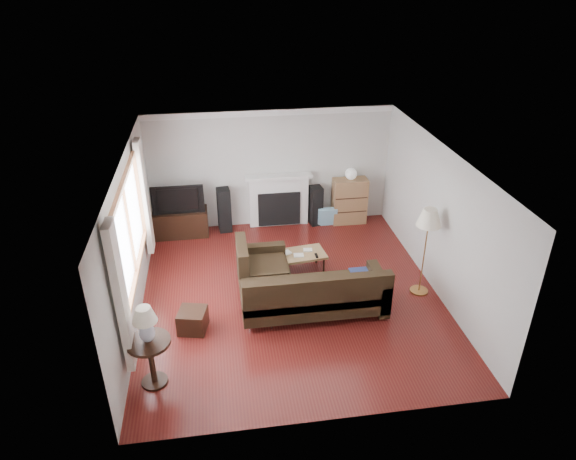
{
  "coord_description": "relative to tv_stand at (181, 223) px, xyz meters",
  "views": [
    {
      "loc": [
        -1.12,
        -7.18,
        5.14
      ],
      "look_at": [
        0.0,
        0.3,
        1.1
      ],
      "focal_mm": 32.0,
      "sensor_mm": 36.0,
      "label": 1
    }
  ],
  "objects": [
    {
      "name": "floor_lamp",
      "position": [
        4.14,
        -2.71,
        0.52
      ],
      "size": [
        0.48,
        0.48,
        1.59
      ],
      "primitive_type": "cube",
      "rotation": [
        0.0,
        0.0,
        -0.18
      ],
      "color": "#AF793C",
      "rests_on": "ground"
    },
    {
      "name": "coffee_table",
      "position": [
        2.16,
        -1.77,
        -0.08
      ],
      "size": [
        1.05,
        0.66,
        0.38
      ],
      "primitive_type": "cube",
      "rotation": [
        0.0,
        0.0,
        0.13
      ],
      "color": "olive",
      "rests_on": "ground"
    },
    {
      "name": "room",
      "position": [
        1.92,
        -2.47,
        0.97
      ],
      "size": [
        5.1,
        5.6,
        2.54
      ],
      "color": "#591713",
      "rests_on": "ground"
    },
    {
      "name": "tv_stand",
      "position": [
        0.0,
        0.0,
        0.0
      ],
      "size": [
        1.1,
        0.5,
        0.55
      ],
      "primitive_type": "cube",
      "color": "black",
      "rests_on": "ground"
    },
    {
      "name": "speaker_left",
      "position": [
        0.91,
        0.08,
        0.19
      ],
      "size": [
        0.29,
        0.34,
        0.94
      ],
      "primitive_type": "cube",
      "rotation": [
        0.0,
        0.0,
        0.1
      ],
      "color": "black",
      "rests_on": "ground"
    },
    {
      "name": "window",
      "position": [
        -0.53,
        -2.67,
        1.27
      ],
      "size": [
        0.12,
        2.74,
        1.54
      ],
      "primitive_type": "cube",
      "color": "brown",
      "rests_on": "room"
    },
    {
      "name": "fireplace",
      "position": [
        2.07,
        0.17,
        0.3
      ],
      "size": [
        1.4,
        0.26,
        1.15
      ],
      "primitive_type": "cube",
      "color": "white",
      "rests_on": "room"
    },
    {
      "name": "sectional_sofa",
      "position": [
        2.21,
        -3.0,
        0.13
      ],
      "size": [
        2.52,
        1.84,
        0.81
      ],
      "primitive_type": "cube",
      "color": "black",
      "rests_on": "ground"
    },
    {
      "name": "footstool",
      "position": [
        0.28,
        -3.17,
        -0.1
      ],
      "size": [
        0.5,
        0.5,
        0.35
      ],
      "primitive_type": "cube",
      "rotation": [
        0.0,
        0.0,
        -0.23
      ],
      "color": "black",
      "rests_on": "ground"
    },
    {
      "name": "curtain_near",
      "position": [
        -0.48,
        -4.19,
        1.12
      ],
      "size": [
        0.1,
        0.35,
        2.1
      ],
      "primitive_type": "cube",
      "color": "silver",
      "rests_on": "room"
    },
    {
      "name": "globe_lamp",
      "position": [
        3.59,
        0.06,
        0.85
      ],
      "size": [
        0.25,
        0.25,
        0.25
      ],
      "primitive_type": "sphere",
      "color": "white",
      "rests_on": "bookshelf"
    },
    {
      "name": "television",
      "position": [
        0.0,
        0.0,
        0.57
      ],
      "size": [
        1.04,
        0.14,
        0.6
      ],
      "primitive_type": "imported",
      "color": "black",
      "rests_on": "tv_stand"
    },
    {
      "name": "table_lamp",
      "position": [
        -0.23,
        -4.24,
        0.71
      ],
      "size": [
        0.32,
        0.32,
        0.52
      ],
      "primitive_type": "cube",
      "color": "silver",
      "rests_on": "side_table"
    },
    {
      "name": "speaker_right",
      "position": [
        2.86,
        0.08,
        0.16
      ],
      "size": [
        0.28,
        0.32,
        0.86
      ],
      "primitive_type": "cube",
      "rotation": [
        0.0,
        0.0,
        0.14
      ],
      "color": "black",
      "rests_on": "ground"
    },
    {
      "name": "bookshelf",
      "position": [
        3.59,
        0.06,
        0.22
      ],
      "size": [
        0.73,
        0.35,
        1.0
      ],
      "primitive_type": "cube",
      "color": "olive",
      "rests_on": "ground"
    },
    {
      "name": "side_table",
      "position": [
        -0.23,
        -4.24,
        0.09
      ],
      "size": [
        0.58,
        0.58,
        0.72
      ],
      "primitive_type": "cube",
      "color": "black",
      "rests_on": "ground"
    },
    {
      "name": "curtain_far",
      "position": [
        -0.48,
        -1.15,
        1.12
      ],
      "size": [
        0.1,
        0.35,
        2.1
      ],
      "primitive_type": "cube",
      "color": "silver",
      "rests_on": "room"
    }
  ]
}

